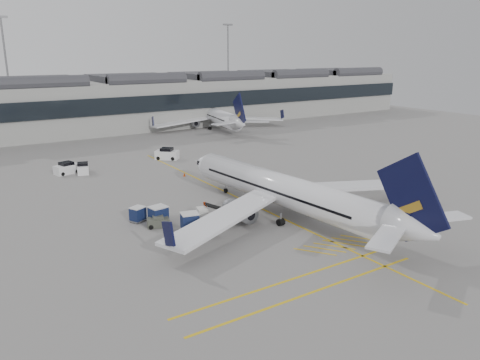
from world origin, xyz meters
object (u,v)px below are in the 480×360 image
belt_loader (212,216)px  pushback_tug (158,222)px  baggage_cart_a (190,221)px  ramp_agent_a (243,206)px  airliner_main (287,192)px  ramp_agent_b (204,209)px

belt_loader → pushback_tug: size_ratio=2.09×
baggage_cart_a → ramp_agent_a: bearing=24.7°
belt_loader → baggage_cart_a: belt_loader is taller
baggage_cart_a → pushback_tug: size_ratio=0.84×
pushback_tug → airliner_main: bearing=-3.1°
airliner_main → ramp_agent_b: (-7.50, 5.06, -2.06)m
airliner_main → pushback_tug: size_ratio=14.62×
baggage_cart_a → ramp_agent_a: 7.58m
baggage_cart_a → pushback_tug: baggage_cart_a is taller
airliner_main → ramp_agent_a: bearing=130.4°
baggage_cart_a → ramp_agent_b: bearing=55.6°
pushback_tug → ramp_agent_a: bearing=9.2°
airliner_main → baggage_cart_a: bearing=165.4°
airliner_main → ramp_agent_b: airliner_main is taller
belt_loader → airliner_main: bearing=-6.7°
belt_loader → ramp_agent_b: size_ratio=3.18×
belt_loader → ramp_agent_a: size_ratio=2.82×
belt_loader → ramp_agent_b: 2.07m
belt_loader → ramp_agent_a: belt_loader is taller
airliner_main → pushback_tug: bearing=155.3°
belt_loader → ramp_agent_a: bearing=21.2°
airliner_main → belt_loader: size_ratio=7.00×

